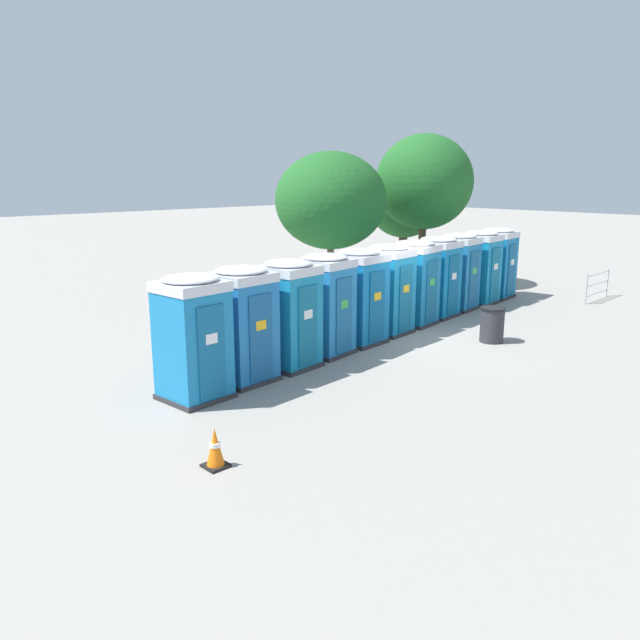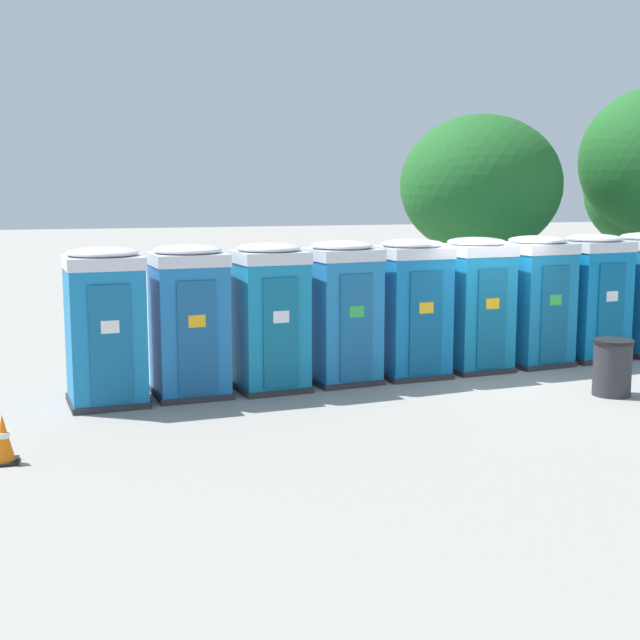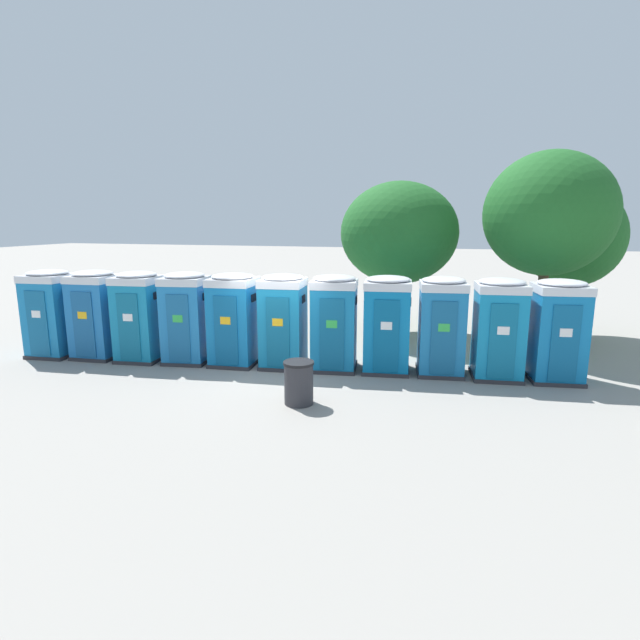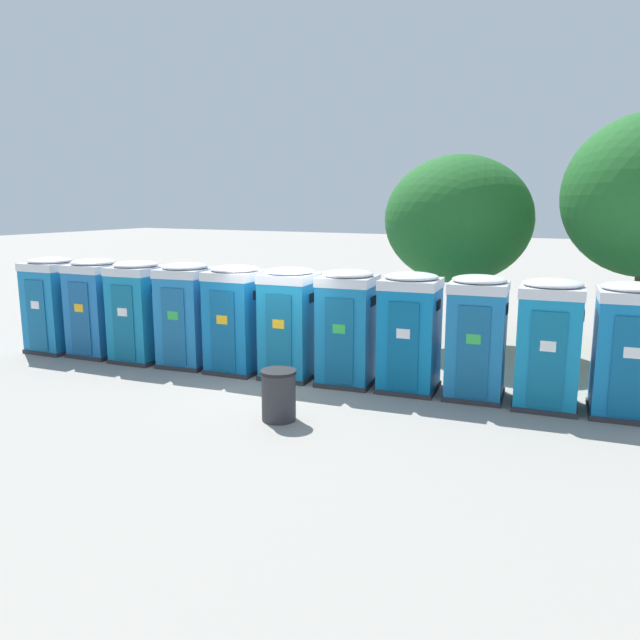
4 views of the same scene
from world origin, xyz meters
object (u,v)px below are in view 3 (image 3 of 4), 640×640
object	(u,v)px
portapotty_2	(139,316)
portapotty_5	(283,320)
portapotty_10	(558,330)
trash_can	(299,383)
portapotty_3	(186,317)
portapotty_9	(499,328)
portapotty_7	(387,324)
portapotty_6	(334,322)
portapotty_1	(96,314)
portapotty_4	(234,319)
street_tree_2	(549,214)
street_tree_1	(572,237)
portapotty_0	(51,313)
street_tree_0	(399,233)
portapotty_8	(442,325)

from	to	relation	value
portapotty_2	portapotty_5	world-z (taller)	same
portapotty_10	trash_can	world-z (taller)	portapotty_10
trash_can	portapotty_3	bearing A→B (deg)	150.11
portapotty_3	portapotty_9	xyz separation A→B (m)	(8.29, 0.78, -0.00)
portapotty_9	portapotty_10	size ratio (longest dim) A/B	1.00
portapotty_7	portapotty_6	bearing A→B (deg)	-172.96
portapotty_2	portapotty_10	xyz separation A→B (m)	(11.05, 1.13, -0.00)
portapotty_1	portapotty_5	size ratio (longest dim) A/B	1.00
portapotty_4	street_tree_2	world-z (taller)	street_tree_2
portapotty_10	portapotty_3	bearing A→B (deg)	-174.50
portapotty_5	portapotty_10	distance (m)	6.94
portapotty_4	street_tree_1	xyz separation A→B (m)	(9.44, 6.07, 2.10)
portapotty_4	portapotty_10	bearing A→B (deg)	5.67
portapotty_5	portapotty_9	distance (m)	5.55
portapotty_0	portapotty_3	xyz separation A→B (m)	(4.14, 0.47, 0.00)
portapotty_4	portapotty_10	world-z (taller)	same
portapotty_4	portapotty_10	xyz separation A→B (m)	(8.29, 0.82, -0.00)
portapotty_7	street_tree_0	distance (m)	5.00
portapotty_2	street_tree_0	distance (m)	8.74
street_tree_1	street_tree_2	bearing A→B (deg)	-120.28
portapotty_1	portapotty_7	xyz separation A→B (m)	(8.28, 0.85, -0.00)
portapotty_0	street_tree_0	world-z (taller)	street_tree_0
portapotty_6	portapotty_8	distance (m)	2.78
portapotty_1	portapotty_3	world-z (taller)	same
portapotty_9	street_tree_1	world-z (taller)	street_tree_1
portapotty_7	street_tree_2	xyz separation A→B (m)	(4.26, 3.80, 2.82)
portapotty_6	portapotty_8	bearing A→B (deg)	6.72
portapotty_0	portapotty_6	bearing A→B (deg)	6.08
portapotty_6	portapotty_7	bearing A→B (deg)	7.04
portapotty_9	street_tree_2	world-z (taller)	street_tree_2
portapotty_4	portapotty_9	distance (m)	6.94
portapotty_3	portapotty_7	world-z (taller)	same
portapotty_8	portapotty_9	bearing A→B (deg)	1.45
portapotty_6	street_tree_0	distance (m)	5.26
portapotty_0	portapotty_6	size ratio (longest dim) A/B	1.00
portapotty_10	portapotty_2	bearing A→B (deg)	-174.14
portapotty_4	street_tree_0	xyz separation A→B (m)	(3.86, 4.95, 2.22)
portapotty_6	portapotty_7	world-z (taller)	same
street_tree_2	portapotty_8	bearing A→B (deg)	-128.25
portapotty_9	street_tree_0	world-z (taller)	street_tree_0
trash_can	portapotty_4	bearing A→B (deg)	137.50
portapotty_8	portapotty_0	bearing A→B (deg)	-173.76
portapotty_4	street_tree_0	bearing A→B (deg)	52.04
portapotty_9	portapotty_5	bearing A→B (deg)	-174.79
portapotty_3	trash_can	world-z (taller)	portapotty_3
portapotty_3	portapotty_6	bearing A→B (deg)	5.72
portapotty_6	street_tree_1	distance (m)	9.07
portapotty_7	portapotty_10	world-z (taller)	same
portapotty_10	street_tree_0	size ratio (longest dim) A/B	0.49
portapotty_10	street_tree_1	bearing A→B (deg)	77.62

